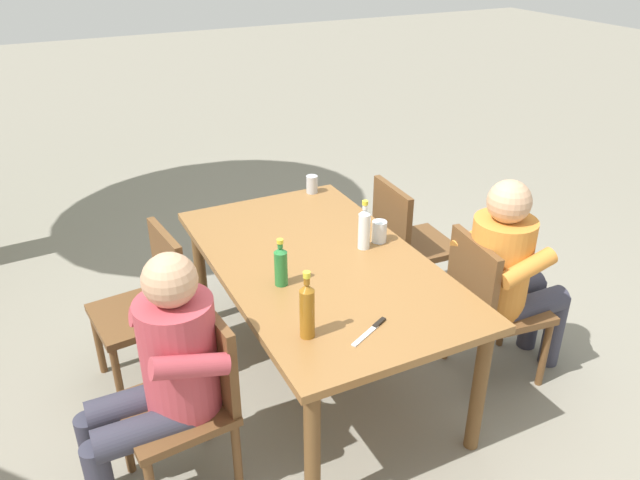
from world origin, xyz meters
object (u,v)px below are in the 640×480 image
(chair_far_right, at_px, (150,301))
(bottle_amber, at_px, (307,309))
(person_in_white_shirt, at_px, (510,270))
(backpack_by_far_side, at_px, (251,249))
(bottle_green, at_px, (281,265))
(person_in_plaid_shirt, at_px, (162,370))
(cup_steel, at_px, (312,184))
(chair_near_left, at_px, (488,301))
(chair_near_right, at_px, (406,239))
(dining_table, at_px, (320,274))
(bottle_clear, at_px, (364,228))
(chair_far_left, at_px, (191,392))
(table_knife, at_px, (372,330))
(cup_glass, at_px, (379,231))

(chair_far_right, relative_size, bottle_amber, 2.79)
(person_in_white_shirt, distance_m, backpack_by_far_side, 1.92)
(person_in_white_shirt, xyz_separation_m, bottle_green, (0.28, 1.19, 0.19))
(person_in_plaid_shirt, height_order, cup_steel, person_in_plaid_shirt)
(chair_near_left, bearing_deg, chair_near_right, 0.04)
(dining_table, height_order, bottle_clear, bottle_clear)
(chair_far_left, relative_size, bottle_green, 3.58)
(dining_table, relative_size, backpack_by_far_side, 4.56)
(chair_near_right, bearing_deg, cup_steel, 48.30)
(chair_near_left, bearing_deg, chair_far_left, 90.05)
(person_in_plaid_shirt, bearing_deg, person_in_white_shirt, -90.00)
(bottle_green, height_order, table_knife, bottle_green)
(dining_table, xyz_separation_m, chair_near_right, (0.40, -0.81, -0.17))
(bottle_amber, bearing_deg, chair_near_right, -50.03)
(person_in_plaid_shirt, height_order, bottle_green, person_in_plaid_shirt)
(chair_far_right, distance_m, table_knife, 1.31)
(bottle_green, bearing_deg, chair_far_right, 45.60)
(cup_steel, distance_m, table_knife, 1.52)
(person_in_plaid_shirt, height_order, bottle_clear, person_in_plaid_shirt)
(bottle_amber, relative_size, cup_steel, 2.76)
(chair_far_left, height_order, bottle_clear, bottle_clear)
(chair_far_right, distance_m, bottle_green, 0.84)
(bottle_amber, relative_size, backpack_by_far_side, 0.80)
(chair_near_left, distance_m, person_in_plaid_shirt, 1.74)
(chair_near_right, height_order, bottle_green, bottle_green)
(dining_table, relative_size, person_in_white_shirt, 1.51)
(chair_near_left, xyz_separation_m, bottle_amber, (-0.16, 1.14, 0.39))
(chair_far_left, bearing_deg, chair_near_right, -63.90)
(table_knife, bearing_deg, chair_near_right, -40.11)
(bottle_amber, height_order, table_knife, bottle_amber)
(dining_table, xyz_separation_m, person_in_white_shirt, (-0.40, -0.92, -0.01))
(person_in_white_shirt, xyz_separation_m, cup_glass, (0.45, 0.54, 0.15))
(cup_steel, bearing_deg, bottle_green, 147.04)
(person_in_plaid_shirt, xyz_separation_m, bottle_amber, (-0.15, -0.59, 0.22))
(chair_near_right, distance_m, bottle_green, 1.25)
(person_in_white_shirt, distance_m, cup_steel, 1.35)
(dining_table, xyz_separation_m, chair_near_left, (-0.39, -0.81, -0.17))
(dining_table, height_order, chair_near_right, chair_near_right)
(chair_far_right, xyz_separation_m, backpack_by_far_side, (0.84, -0.87, -0.30))
(chair_far_right, bearing_deg, chair_far_left, -179.99)
(bottle_green, relative_size, cup_glass, 2.04)
(chair_far_right, relative_size, person_in_white_shirt, 0.74)
(bottle_green, height_order, cup_steel, bottle_green)
(cup_glass, distance_m, backpack_by_far_side, 1.38)
(person_in_white_shirt, relative_size, bottle_green, 4.85)
(chair_near_right, height_order, bottle_amber, bottle_amber)
(person_in_white_shirt, bearing_deg, chair_far_right, 64.98)
(bottle_clear, relative_size, cup_glass, 2.30)
(bottle_clear, height_order, bottle_amber, bottle_amber)
(dining_table, xyz_separation_m, chair_far_right, (0.41, 0.81, -0.17))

